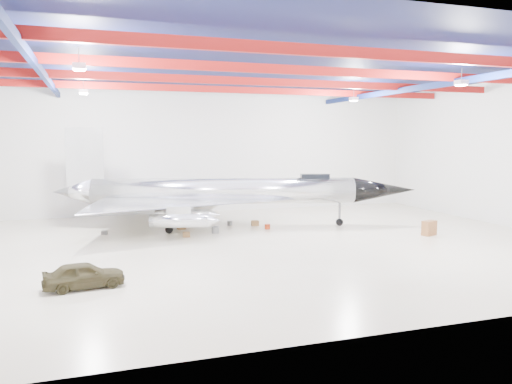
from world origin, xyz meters
name	(u,v)px	position (x,y,z in m)	size (l,w,h in m)	color
floor	(256,245)	(0.00, 0.00, 0.00)	(40.00, 40.00, 0.00)	beige
wall_back	(204,151)	(0.00, 15.00, 5.50)	(40.00, 40.00, 0.00)	silver
ceiling	(256,65)	(0.00, 0.00, 11.00)	(40.00, 40.00, 0.00)	#0A0F38
ceiling_structure	(256,77)	(0.00, 0.00, 10.32)	(39.50, 29.50, 1.08)	maroon
jet_aircraft	(224,195)	(-0.33, 6.76, 2.43)	(26.75, 18.98, 7.42)	silver
jeep	(84,275)	(-10.12, -6.31, 0.60)	(1.41, 3.49, 1.19)	#37311B
desk	(429,228)	(12.21, -0.84, 0.51)	(1.10, 0.55, 1.01)	brown
crate_ply	(186,235)	(-3.73, 3.77, 0.17)	(0.48, 0.38, 0.33)	olive
toolbox_red	(187,223)	(-2.88, 8.36, 0.16)	(0.47, 0.37, 0.33)	maroon
engine_drum	(215,230)	(-1.55, 4.51, 0.23)	(0.50, 0.50, 0.45)	#59595B
parts_bin	(255,223)	(2.03, 6.50, 0.19)	(0.55, 0.44, 0.39)	olive
crate_small	(104,232)	(-8.97, 6.48, 0.13)	(0.39, 0.31, 0.27)	#59595B
tool_chest	(267,227)	(2.45, 4.84, 0.19)	(0.41, 0.41, 0.37)	maroon
oil_barrel	(181,227)	(-3.57, 6.68, 0.19)	(0.54, 0.43, 0.38)	olive
spares_box	(230,223)	(0.24, 7.20, 0.18)	(0.39, 0.39, 0.35)	#59595B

